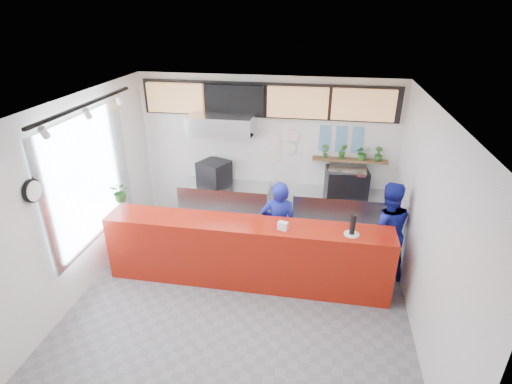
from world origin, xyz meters
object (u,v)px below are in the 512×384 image
Objects in this scene: panini_oven at (214,173)px; staff_center at (279,226)px; service_counter at (247,253)px; staff_right at (385,231)px; espresso_machine at (346,181)px; pepper_mill at (353,224)px.

staff_center is at bearing -17.85° from panini_oven.
staff_center is at bearing 46.84° from service_counter.
staff_right reaches higher than service_counter.
panini_oven is 2.57m from espresso_machine.
staff_right is at bearing -70.53° from espresso_machine.
pepper_mill reaches higher than panini_oven.
espresso_machine reaches higher than panini_oven.
espresso_machine is 0.47× the size of staff_center.
staff_right reaches higher than pepper_mill.
panini_oven is 0.31× the size of staff_right.
panini_oven is (-1.00, 1.80, 0.58)m from service_counter.
service_counter is at bearing -138.09° from espresso_machine.
espresso_machine is at bearing 24.39° from panini_oven.
staff_center is at bearing -1.93° from staff_right.
staff_center reaches higher than pepper_mill.
panini_oven is 3.20m from pepper_mill.
pepper_mill is at bearing 152.26° from staff_center.
staff_center reaches higher than service_counter.
panini_oven is 3.42m from staff_right.
staff_center is (1.45, -1.32, -0.32)m from panini_oven.
panini_oven is at bearing -26.27° from staff_right.
staff_right is at bearing 47.94° from pepper_mill.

